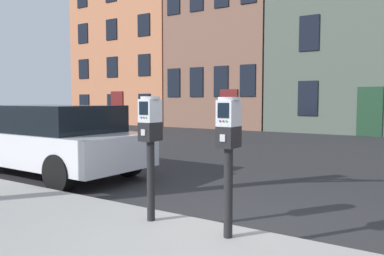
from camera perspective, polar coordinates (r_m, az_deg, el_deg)
The scene contains 7 objects.
ground_plane at distance 4.29m, azimuth 3.40°, elevation -16.55°, with size 160.00×160.00×0.00m, color #28282B.
parking_meter_near_kerb at distance 4.31m, azimuth -6.28°, elevation -1.14°, with size 0.22×0.25×1.42m.
parking_meter_twin_adjacent at distance 3.77m, azimuth 5.52°, elevation -2.02°, with size 0.22×0.25×1.41m.
parked_car_silver_sedan at distance 8.22m, azimuth -20.82°, elevation -1.49°, with size 4.46×1.93×1.42m.
townhouse_brownstone at distance 27.30m, azimuth -6.97°, elevation 10.77°, with size 7.87×6.74×9.36m.
townhouse_green_painted at distance 24.03m, azimuth 6.95°, elevation 17.01°, with size 6.05×7.12×13.75m.
townhouse_grey_stucco at distance 20.99m, azimuth 25.38°, elevation 15.82°, with size 8.68×5.68×11.80m.
Camera 1 is at (1.97, -3.50, 1.51)m, focal length 35.47 mm.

